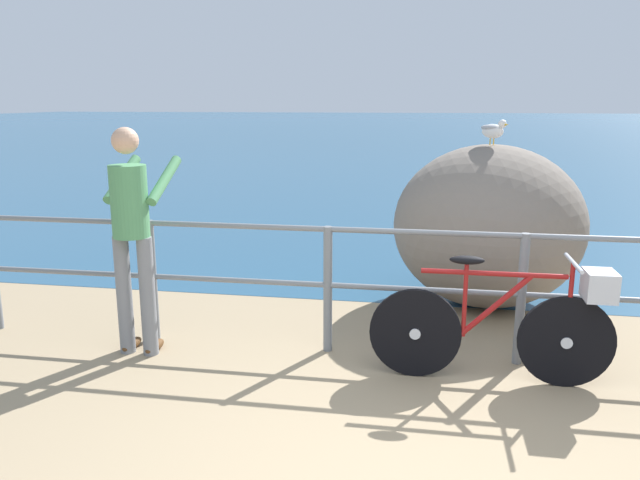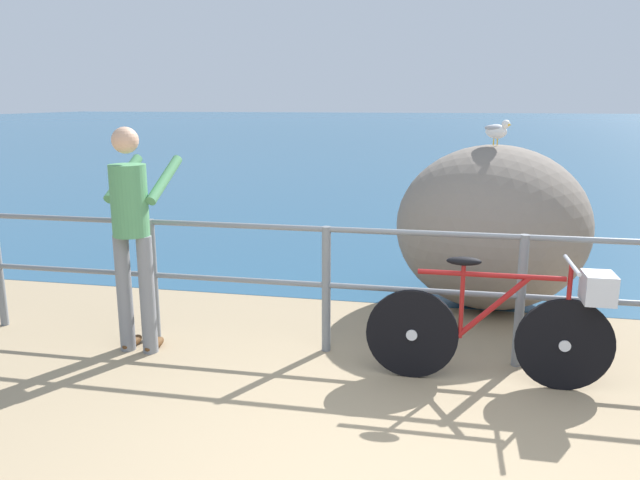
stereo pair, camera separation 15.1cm
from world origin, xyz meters
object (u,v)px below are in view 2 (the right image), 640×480
at_px(person_at_railing, 133,230).
at_px(breakwater_boulder_main, 492,227).
at_px(seagull, 496,130).
at_px(bicycle, 510,323).

relative_size(person_at_railing, breakwater_boulder_main, 0.98).
height_order(breakwater_boulder_main, seagull, seagull).
distance_m(bicycle, seagull, 2.08).
distance_m(bicycle, breakwater_boulder_main, 1.80).
relative_size(bicycle, person_at_railing, 0.96).
distance_m(person_at_railing, seagull, 3.30).
distance_m(bicycle, person_at_railing, 2.89).
relative_size(breakwater_boulder_main, seagull, 5.86).
distance_m(breakwater_boulder_main, seagull, 0.93).
height_order(bicycle, person_at_railing, person_at_railing).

